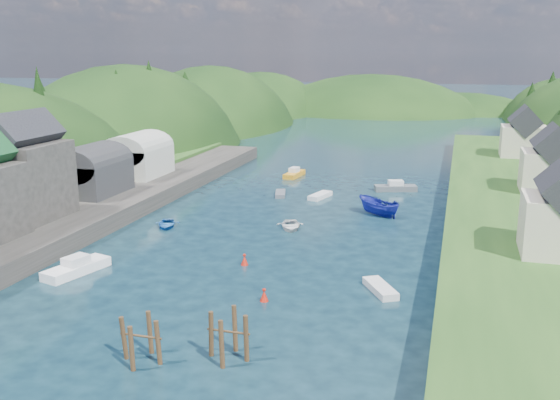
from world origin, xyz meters
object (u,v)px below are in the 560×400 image
(piling_cluster_far, at_px, (229,340))
(channel_buoy_near, at_px, (264,295))
(piling_cluster_near, at_px, (141,344))
(channel_buoy_far, at_px, (245,260))

(piling_cluster_far, relative_size, channel_buoy_near, 3.41)
(piling_cluster_near, bearing_deg, channel_buoy_far, 89.31)
(piling_cluster_near, relative_size, piling_cluster_far, 0.95)
(piling_cluster_near, height_order, piling_cluster_far, piling_cluster_far)
(piling_cluster_near, xyz_separation_m, channel_buoy_far, (0.23, 19.29, -0.72))
(piling_cluster_near, height_order, channel_buoy_near, piling_cluster_near)
(piling_cluster_far, bearing_deg, channel_buoy_near, 93.91)
(piling_cluster_far, distance_m, channel_buoy_near, 9.76)
(piling_cluster_near, distance_m, piling_cluster_far, 5.57)
(channel_buoy_near, bearing_deg, piling_cluster_near, -111.48)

